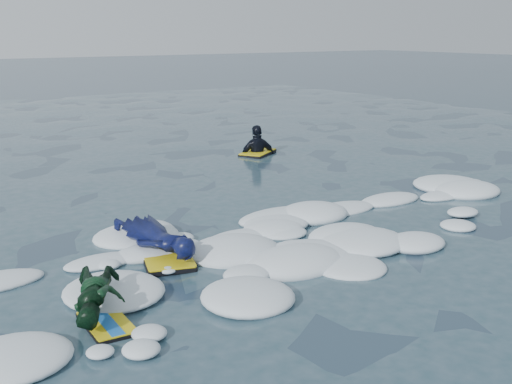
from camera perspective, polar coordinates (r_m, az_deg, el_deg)
ground at (r=7.60m, az=3.69°, el=-6.83°), size 120.00×120.00×0.00m
foam_band at (r=8.40m, az=-0.58°, el=-4.73°), size 12.00×3.10×0.30m
prone_woman_unit at (r=8.05m, az=-8.68°, el=-4.15°), size 0.87×1.65×0.41m
prone_child_unit at (r=6.43m, az=-13.82°, el=-9.25°), size 0.97×1.20×0.42m
waiting_rider_unit at (r=14.45m, az=0.14°, el=3.02°), size 1.15×1.03×1.52m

